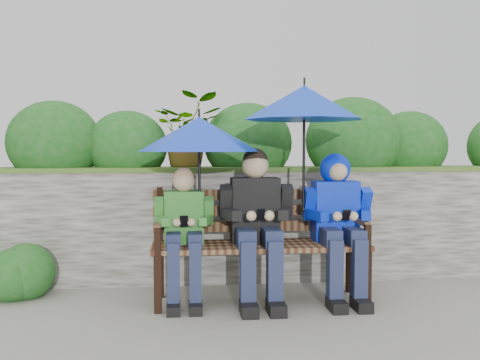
{
  "coord_description": "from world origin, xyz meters",
  "views": [
    {
      "loc": [
        -0.44,
        -4.08,
        1.2
      ],
      "look_at": [
        0.0,
        0.1,
        0.95
      ],
      "focal_mm": 40.0,
      "sensor_mm": 36.0,
      "label": 1
    }
  ],
  "objects": [
    {
      "name": "ground",
      "position": [
        0.0,
        0.0,
        0.0
      ],
      "size": [
        60.0,
        60.0,
        0.0
      ],
      "primitive_type": "plane",
      "color": "gray",
      "rests_on": "ground"
    },
    {
      "name": "boy_middle",
      "position": [
        0.12,
        -0.0,
        0.66
      ],
      "size": [
        0.57,
        0.65,
        1.2
      ],
      "color": "black",
      "rests_on": "ground"
    },
    {
      "name": "garden_backdrop",
      "position": [
        -0.16,
        1.6,
        0.62
      ],
      "size": [
        8.0,
        2.87,
        1.89
      ],
      "color": "#545145",
      "rests_on": "ground"
    },
    {
      "name": "park_bench",
      "position": [
        0.15,
        0.08,
        0.5
      ],
      "size": [
        1.68,
        0.49,
        0.89
      ],
      "color": "black",
      "rests_on": "ground"
    },
    {
      "name": "boy_right",
      "position": [
        0.77,
        0.01,
        0.68
      ],
      "size": [
        0.53,
        0.64,
        1.16
      ],
      "color": "#052FC0",
      "rests_on": "ground"
    },
    {
      "name": "boy_left",
      "position": [
        -0.44,
        0.01,
        0.6
      ],
      "size": [
        0.45,
        0.52,
        1.05
      ],
      "color": "#2F7B2C",
      "rests_on": "ground"
    },
    {
      "name": "umbrella_right",
      "position": [
        0.5,
        0.05,
        1.56
      ],
      "size": [
        0.95,
        0.95,
        1.06
      ],
      "color": "#0A32CA",
      "rests_on": "ground"
    },
    {
      "name": "umbrella_left",
      "position": [
        -0.32,
        0.05,
        1.31
      ],
      "size": [
        0.94,
        0.94,
        0.83
      ],
      "color": "#0A32CA",
      "rests_on": "ground"
    }
  ]
}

